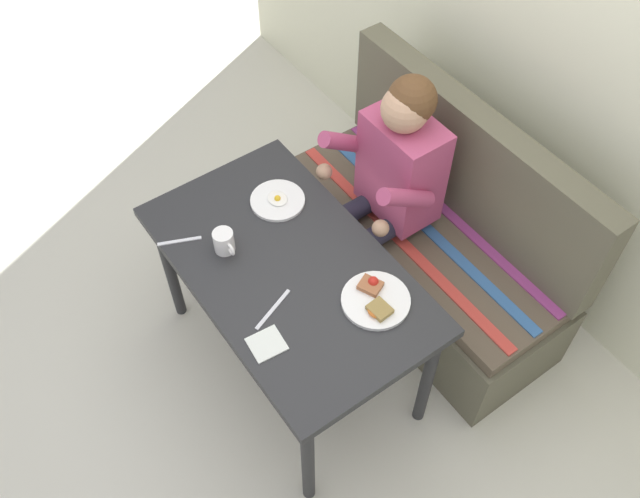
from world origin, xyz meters
name	(u,v)px	position (x,y,z in m)	size (l,w,h in m)	color
ground_plane	(294,360)	(0.00, 0.00, 0.00)	(8.00, 8.00, 0.00)	beige
back_wall	(561,19)	(0.00, 1.27, 1.30)	(4.40, 0.10, 2.60)	beige
table	(288,278)	(0.00, 0.00, 0.65)	(1.20, 0.70, 0.73)	#262728
couch	(428,240)	(0.00, 0.76, 0.33)	(1.44, 0.56, 1.00)	brown
person	(388,178)	(-0.13, 0.59, 0.74)	(0.45, 0.61, 1.21)	#AE4268
plate_breakfast	(375,299)	(0.32, 0.17, 0.74)	(0.25, 0.25, 0.05)	white
plate_eggs	(278,200)	(-0.29, 0.15, 0.74)	(0.22, 0.22, 0.04)	white
coffee_mug	(224,241)	(-0.20, -0.15, 0.78)	(0.12, 0.08, 0.09)	white
napkin	(267,344)	(0.24, -0.25, 0.73)	(0.11, 0.12, 0.01)	silver
fork	(180,241)	(-0.34, -0.28, 0.73)	(0.01, 0.17, 0.01)	silver
knife	(273,309)	(0.13, -0.15, 0.73)	(0.01, 0.20, 0.01)	silver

